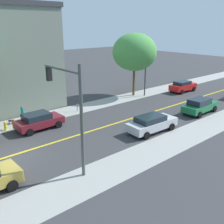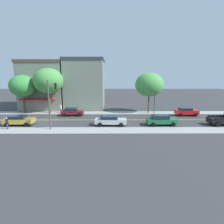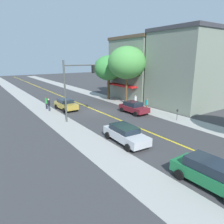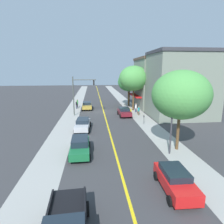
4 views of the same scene
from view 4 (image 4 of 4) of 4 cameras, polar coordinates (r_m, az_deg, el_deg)
The scene contains 23 objects.
ground_plane at distance 36.79m, azimuth -2.51°, elevation 0.02°, with size 140.00×140.00×0.00m, color #38383A.
sidewalk_left at distance 37.63m, azimuth 6.80°, elevation 0.23°, with size 3.03×126.00×0.01m, color #9E9E99.
sidewalk_right at distance 36.94m, azimuth -12.00°, elevation -0.18°, with size 3.03×126.00×0.01m, color #9E9E99.
road_centerline_stripe at distance 36.79m, azimuth -2.51°, elevation 0.02°, with size 0.20×126.00×0.00m, color yellow.
corner_shop_building at distance 42.71m, azimuth 14.76°, elevation 8.55°, with size 11.74×9.57×10.59m.
brick_apartment_block at distance 34.32m, azimuth 20.14°, elevation 7.78°, with size 10.40×8.69×11.10m.
street_tree_left_near at distance 43.20m, azimuth 5.18°, elevation 9.04°, with size 5.03×5.03×7.55m.
street_tree_right_corner at distance 38.09m, azimuth 6.60°, elevation 10.08°, with size 5.79×5.79×8.86m.
street_tree_left_far at distance 19.38m, azimuth 20.10°, elevation 4.90°, with size 5.58×5.58×7.98m.
fire_hydrant at distance 36.09m, azimuth 5.69°, elevation 0.38°, with size 0.44×0.24×0.81m.
parking_meter at distance 28.65m, azimuth 9.61°, elevation -1.92°, with size 0.12×0.18×1.33m.
traffic_light_mast at distance 33.74m, azimuth -9.72°, elevation 6.42°, with size 4.12×0.32×6.89m.
street_lamp at distance 18.29m, azimuth 17.81°, elevation 0.32°, with size 0.70×0.36×6.93m.
red_sedan_left_curb at distance 13.94m, azimuth 18.56°, elevation -18.85°, with size 2.01×4.18×1.50m.
green_sedan_right_curb at distance 18.65m, azimuth -9.66°, elevation -10.06°, with size 2.05×4.59×1.56m.
gold_sedan_right_curb at distance 39.63m, azimuth -7.56°, elevation 1.98°, with size 2.16×4.36×1.48m.
silver_sedan_right_curb at distance 26.01m, azimuth -8.86°, elevation -3.60°, with size 2.19×4.81×1.46m.
maroon_sedan_left_curb at distance 33.39m, azimuth 3.75°, elevation 0.10°, with size 2.19×4.18×1.49m.
pedestrian_white_shirt at distance 36.63m, azimuth 7.22°, elevation 1.34°, with size 0.36×0.36×1.73m.
pedestrian_green_shirt at distance 41.70m, azimuth -10.44°, elevation 2.62°, with size 0.33×0.33×1.77m.
pedestrian_black_shirt at distance 40.32m, azimuth -10.69°, elevation 2.24°, with size 0.31×0.31×1.71m.
pedestrian_teal_shirt at distance 34.25m, azimuth 8.05°, elevation 0.43°, with size 0.32×0.32×1.60m.
small_dog at distance 35.46m, azimuth 7.90°, elevation -0.04°, with size 0.57×0.51×0.47m.
Camera 4 is at (2.10, 35.87, 7.88)m, focal length 30.23 mm.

